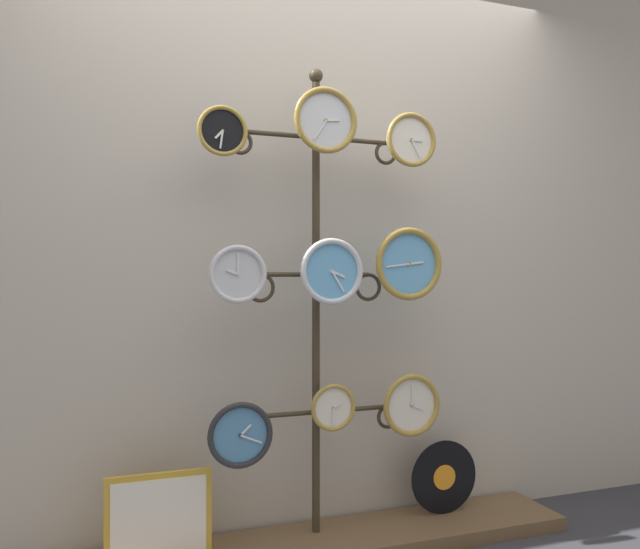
{
  "coord_description": "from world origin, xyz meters",
  "views": [
    {
      "loc": [
        -0.88,
        -2.06,
        1.12
      ],
      "look_at": [
        0.0,
        0.36,
        1.14
      ],
      "focal_mm": 35.0,
      "sensor_mm": 36.0,
      "label": 1
    }
  ],
  "objects_px": {
    "clock_top_center": "(326,120)",
    "clock_middle_center": "(331,271)",
    "vinyl_record": "(444,477)",
    "display_stand": "(316,396)",
    "clock_middle_left": "(238,274)",
    "clock_bottom_left": "(240,435)",
    "clock_top_right": "(411,140)",
    "picture_frame": "(159,517)",
    "clock_middle_right": "(409,264)",
    "clock_bottom_right": "(411,405)",
    "clock_bottom_center": "(333,407)",
    "clock_top_left": "(222,131)"
  },
  "relations": [
    {
      "from": "picture_frame",
      "to": "clock_top_center",
      "type": "bearing_deg",
      "value": -4.33
    },
    {
      "from": "clock_middle_right",
      "to": "clock_bottom_center",
      "type": "xyz_separation_m",
      "value": [
        -0.34,
        0.02,
        -0.6
      ]
    },
    {
      "from": "clock_top_left",
      "to": "clock_top_center",
      "type": "xyz_separation_m",
      "value": [
        0.42,
        -0.02,
        0.07
      ]
    },
    {
      "from": "clock_top_right",
      "to": "vinyl_record",
      "type": "height_order",
      "value": "clock_top_right"
    },
    {
      "from": "display_stand",
      "to": "clock_top_center",
      "type": "xyz_separation_m",
      "value": [
        0.0,
        -0.11,
        1.14
      ]
    },
    {
      "from": "display_stand",
      "to": "clock_bottom_left",
      "type": "distance_m",
      "value": 0.38
    },
    {
      "from": "clock_bottom_left",
      "to": "display_stand",
      "type": "bearing_deg",
      "value": 18.11
    },
    {
      "from": "display_stand",
      "to": "clock_bottom_center",
      "type": "distance_m",
      "value": 0.09
    },
    {
      "from": "clock_bottom_right",
      "to": "clock_top_right",
      "type": "bearing_deg",
      "value": -121.22
    },
    {
      "from": "clock_top_center",
      "to": "vinyl_record",
      "type": "xyz_separation_m",
      "value": [
        0.61,
        0.1,
        -1.54
      ]
    },
    {
      "from": "clock_middle_right",
      "to": "picture_frame",
      "type": "height_order",
      "value": "clock_middle_right"
    },
    {
      "from": "clock_bottom_center",
      "to": "clock_bottom_left",
      "type": "bearing_deg",
      "value": -173.73
    },
    {
      "from": "clock_bottom_center",
      "to": "clock_middle_center",
      "type": "bearing_deg",
      "value": -117.64
    },
    {
      "from": "clock_top_center",
      "to": "clock_top_right",
      "type": "height_order",
      "value": "clock_top_center"
    },
    {
      "from": "clock_top_center",
      "to": "clock_middle_center",
      "type": "bearing_deg",
      "value": 0.93
    },
    {
      "from": "clock_middle_right",
      "to": "clock_bottom_right",
      "type": "relative_size",
      "value": 1.16
    },
    {
      "from": "clock_middle_right",
      "to": "picture_frame",
      "type": "bearing_deg",
      "value": 178.45
    },
    {
      "from": "clock_top_left",
      "to": "clock_middle_left",
      "type": "distance_m",
      "value": 0.56
    },
    {
      "from": "clock_middle_left",
      "to": "clock_middle_right",
      "type": "bearing_deg",
      "value": -0.5
    },
    {
      "from": "clock_middle_right",
      "to": "display_stand",
      "type": "bearing_deg",
      "value": 166.59
    },
    {
      "from": "clock_top_center",
      "to": "clock_top_right",
      "type": "distance_m",
      "value": 0.4
    },
    {
      "from": "clock_middle_center",
      "to": "clock_bottom_center",
      "type": "bearing_deg",
      "value": 62.36
    },
    {
      "from": "clock_bottom_right",
      "to": "vinyl_record",
      "type": "xyz_separation_m",
      "value": [
        0.2,
        0.07,
        -0.35
      ]
    },
    {
      "from": "display_stand",
      "to": "clock_middle_left",
      "type": "bearing_deg",
      "value": -166.31
    },
    {
      "from": "clock_top_center",
      "to": "clock_bottom_right",
      "type": "height_order",
      "value": "clock_top_center"
    },
    {
      "from": "display_stand",
      "to": "clock_middle_right",
      "type": "xyz_separation_m",
      "value": [
        0.39,
        -0.09,
        0.56
      ]
    },
    {
      "from": "clock_top_left",
      "to": "clock_middle_right",
      "type": "relative_size",
      "value": 0.63
    },
    {
      "from": "clock_top_center",
      "to": "vinyl_record",
      "type": "relative_size",
      "value": 0.82
    },
    {
      "from": "clock_middle_left",
      "to": "clock_middle_center",
      "type": "relative_size",
      "value": 0.85
    },
    {
      "from": "clock_top_center",
      "to": "clock_bottom_right",
      "type": "relative_size",
      "value": 1.0
    },
    {
      "from": "display_stand",
      "to": "clock_middle_left",
      "type": "relative_size",
      "value": 8.75
    },
    {
      "from": "clock_top_left",
      "to": "clock_middle_right",
      "type": "distance_m",
      "value": 0.95
    },
    {
      "from": "clock_middle_center",
      "to": "clock_middle_right",
      "type": "height_order",
      "value": "clock_middle_right"
    },
    {
      "from": "clock_top_left",
      "to": "clock_top_right",
      "type": "distance_m",
      "value": 0.82
    },
    {
      "from": "clock_bottom_left",
      "to": "clock_top_right",
      "type": "bearing_deg",
      "value": 1.98
    },
    {
      "from": "clock_top_left",
      "to": "vinyl_record",
      "type": "height_order",
      "value": "clock_top_left"
    },
    {
      "from": "clock_middle_left",
      "to": "clock_middle_center",
      "type": "height_order",
      "value": "clock_middle_center"
    },
    {
      "from": "clock_middle_center",
      "to": "clock_bottom_left",
      "type": "xyz_separation_m",
      "value": [
        -0.38,
        -0.0,
        -0.63
      ]
    },
    {
      "from": "clock_top_left",
      "to": "clock_middle_center",
      "type": "relative_size",
      "value": 0.73
    },
    {
      "from": "clock_middle_left",
      "to": "clock_middle_right",
      "type": "distance_m",
      "value": 0.74
    },
    {
      "from": "clock_middle_left",
      "to": "clock_top_right",
      "type": "bearing_deg",
      "value": -0.18
    },
    {
      "from": "clock_top_left",
      "to": "clock_bottom_left",
      "type": "distance_m",
      "value": 1.17
    },
    {
      "from": "clock_top_right",
      "to": "picture_frame",
      "type": "distance_m",
      "value": 1.83
    },
    {
      "from": "display_stand",
      "to": "clock_top_right",
      "type": "relative_size",
      "value": 8.53
    },
    {
      "from": "clock_middle_left",
      "to": "display_stand",
      "type": "bearing_deg",
      "value": 13.69
    },
    {
      "from": "vinyl_record",
      "to": "picture_frame",
      "type": "bearing_deg",
      "value": -177.74
    },
    {
      "from": "clock_top_left",
      "to": "clock_bottom_right",
      "type": "height_order",
      "value": "clock_top_left"
    },
    {
      "from": "display_stand",
      "to": "clock_top_center",
      "type": "bearing_deg",
      "value": -89.09
    },
    {
      "from": "display_stand",
      "to": "clock_bottom_center",
      "type": "relative_size",
      "value": 10.29
    },
    {
      "from": "clock_middle_left",
      "to": "clock_bottom_left",
      "type": "distance_m",
      "value": 0.62
    }
  ]
}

